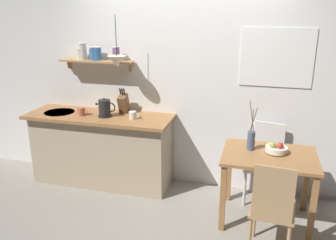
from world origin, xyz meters
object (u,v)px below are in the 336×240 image
object	(u,v)px
dining_chair_far	(266,159)
pendant_lamp	(117,61)
dining_chair_near	(272,207)
fruit_bowl	(276,148)
electric_kettle	(105,108)
coffee_mug_spare	(133,115)
twig_vase	(251,140)
knife_block	(123,103)
dining_table	(269,166)
coffee_mug_by_sink	(82,111)

from	to	relation	value
dining_chair_far	pendant_lamp	bearing A→B (deg)	-176.13
dining_chair_near	dining_chair_far	distance (m)	1.08
fruit_bowl	electric_kettle	distance (m)	2.04
coffee_mug_spare	dining_chair_far	bearing A→B (deg)	5.86
electric_kettle	fruit_bowl	bearing A→B (deg)	-6.46
twig_vase	knife_block	world-z (taller)	twig_vase
dining_chair_near	electric_kettle	distance (m)	2.25
twig_vase	coffee_mug_spare	world-z (taller)	twig_vase
fruit_bowl	dining_table	bearing A→B (deg)	-136.34
dining_chair_near	electric_kettle	size ratio (longest dim) A/B	3.82
twig_vase	electric_kettle	world-z (taller)	twig_vase
dining_chair_far	twig_vase	distance (m)	0.54
coffee_mug_by_sink	pendant_lamp	distance (m)	0.79
twig_vase	electric_kettle	size ratio (longest dim) A/B	2.12
pendant_lamp	coffee_mug_by_sink	bearing A→B (deg)	-171.28
dining_chair_far	twig_vase	bearing A→B (deg)	-116.17
dining_chair_far	pendant_lamp	xyz separation A→B (m)	(-1.76, -0.12, 1.09)
dining_table	electric_kettle	world-z (taller)	electric_kettle
dining_chair_far	twig_vase	xyz separation A→B (m)	(-0.18, -0.36, 0.36)
dining_table	dining_chair_near	bearing A→B (deg)	-86.30
fruit_bowl	pendant_lamp	distance (m)	2.03
dining_table	coffee_mug_by_sink	bearing A→B (deg)	173.53
twig_vase	knife_block	distance (m)	1.65
fruit_bowl	twig_vase	distance (m)	0.27
knife_block	coffee_mug_by_sink	distance (m)	0.52
coffee_mug_spare	pendant_lamp	distance (m)	0.66
dining_chair_near	fruit_bowl	world-z (taller)	dining_chair_near
dining_chair_near	pendant_lamp	distance (m)	2.32
twig_vase	pendant_lamp	distance (m)	1.76
dining_chair_far	fruit_bowl	xyz separation A→B (m)	(0.08, -0.39, 0.30)
twig_vase	dining_chair_far	bearing A→B (deg)	63.83
fruit_bowl	coffee_mug_spare	size ratio (longest dim) A/B	1.74
pendant_lamp	electric_kettle	bearing A→B (deg)	-166.36
dining_chair_far	knife_block	xyz separation A→B (m)	(-1.77, 0.04, 0.54)
electric_kettle	knife_block	world-z (taller)	knife_block
fruit_bowl	knife_block	bearing A→B (deg)	166.85
coffee_mug_spare	pendant_lamp	bearing A→B (deg)	167.68
knife_block	pendant_lamp	world-z (taller)	pendant_lamp
electric_kettle	pendant_lamp	bearing A→B (deg)	13.64
fruit_bowl	twig_vase	bearing A→B (deg)	174.32
coffee_mug_spare	knife_block	bearing A→B (deg)	134.15
dining_chair_near	coffee_mug_spare	world-z (taller)	coffee_mug_spare
knife_block	coffee_mug_by_sink	size ratio (longest dim) A/B	2.36
dining_chair_near	coffee_mug_spare	distance (m)	1.92
dining_table	knife_block	bearing A→B (deg)	164.67
fruit_bowl	twig_vase	xyz separation A→B (m)	(-0.26, 0.03, 0.06)
knife_block	coffee_mug_spare	size ratio (longest dim) A/B	2.49
dining_table	pendant_lamp	distance (m)	2.06
dining_table	coffee_mug_by_sink	size ratio (longest dim) A/B	6.93
twig_vase	coffee_mug_spare	distance (m)	1.41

